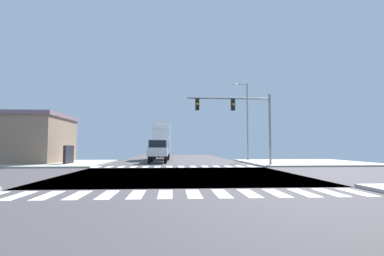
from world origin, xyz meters
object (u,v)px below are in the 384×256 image
Objects in this scene: street_lamp at (246,115)px; box_truck_trailing_1 at (161,140)px; traffic_signal_mast at (237,112)px; suv_nearside_1 at (163,149)px; pickup_farside_1 at (158,150)px; bank_building at (6,139)px; pickup_middle_2 at (165,149)px.

street_lamp is 1.26× the size of box_truck_trailing_1.
traffic_signal_mast is 1.60× the size of suv_nearside_1.
traffic_signal_mast is 1.44× the size of pickup_farside_1.
bank_building is 15.32m from pickup_farside_1.
traffic_signal_mast is 9.81m from pickup_farside_1.
suv_nearside_1 is 9.97m from box_truck_trailing_1.
traffic_signal_mast reaches higher than box_truck_trailing_1.
pickup_middle_2 is (0.00, 16.81, -1.27)m from box_truck_trailing_1.
traffic_signal_mast is at bearing 106.53° from suv_nearside_1.
pickup_middle_2 is at bearing 102.98° from traffic_signal_mast.
pickup_farside_1 is 0.71× the size of box_truck_trailing_1.
pickup_farside_1 and pickup_middle_2 have the same top height.
pickup_middle_2 is (-9.99, 22.47, -4.07)m from street_lamp.
traffic_signal_mast is 0.56× the size of bank_building.
traffic_signal_mast is 25.30m from suv_nearside_1.
street_lamp is at bearing 71.42° from traffic_signal_mast.
bank_building reaches higher than box_truck_trailing_1.
street_lamp is (2.85, 8.49, 0.68)m from traffic_signal_mast.
traffic_signal_mast is 0.81× the size of street_lamp.
suv_nearside_1 is (15.27, 18.31, -1.10)m from bank_building.
pickup_middle_2 is (0.00, 25.14, 0.00)m from pickup_farside_1.
bank_building is at bearing 28.82° from box_truck_trailing_1.
traffic_signal_mast is 15.98m from box_truck_trailing_1.
traffic_signal_mast is at bearing 102.98° from pickup_middle_2.
box_truck_trailing_1 reaches higher than suv_nearside_1.
bank_building is at bearing 50.16° from suv_nearside_1.
bank_building is 2.59× the size of pickup_farside_1.
pickup_farside_1 is at bearing -165.02° from street_lamp.
bank_building is 2.59× the size of pickup_middle_2.
street_lamp is at bearing 6.22° from bank_building.
bank_building is (-22.41, 5.74, -2.19)m from traffic_signal_mast.
traffic_signal_mast is at bearing 116.77° from box_truck_trailing_1.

